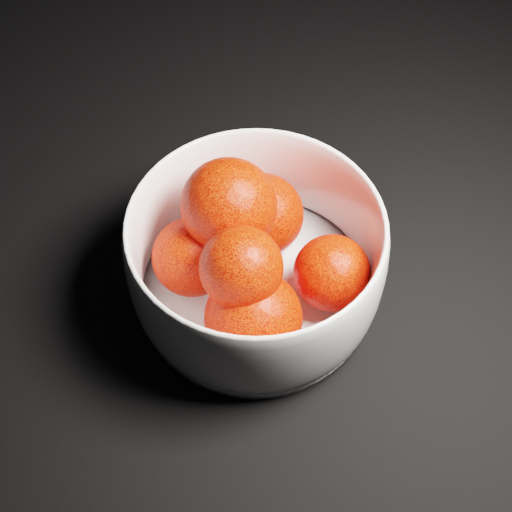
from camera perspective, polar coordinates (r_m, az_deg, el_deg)
bowl at (r=0.63m, az=-0.00°, el=-0.30°), size 0.23×0.23×0.11m
orange_pile at (r=0.63m, az=-0.57°, el=0.19°), size 0.16×0.17×0.13m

